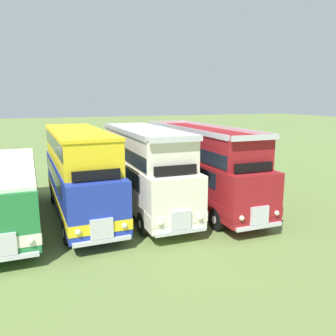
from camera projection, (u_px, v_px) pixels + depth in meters
The scene contains 4 objects.
bus_sixth_in_row at pixel (9, 189), 16.82m from camera, with size 2.71×11.05×2.99m.
bus_seventh_in_row at pixel (80, 170), 17.70m from camera, with size 2.81×10.00×4.49m.
bus_eighth_in_row at pixel (145, 168), 18.64m from camera, with size 2.63×9.79×4.52m.
bus_ninth_in_row at pixel (199, 163), 20.07m from camera, with size 2.63×11.65×4.52m.
Camera 1 is at (4.71, -17.59, 6.04)m, focal length 37.14 mm.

